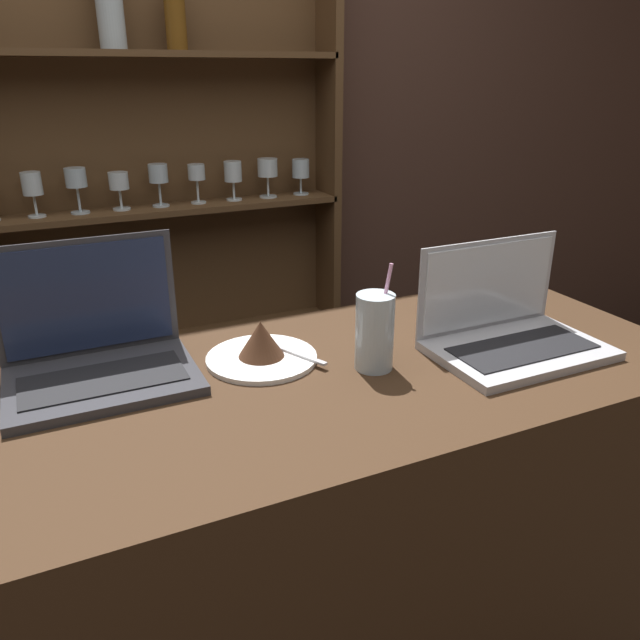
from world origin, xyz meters
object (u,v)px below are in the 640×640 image
laptop_far (508,328)px  cake_plate (261,348)px  water_glass (375,332)px  laptop_near (97,350)px

laptop_far → cake_plate: laptop_far is taller
laptop_far → cake_plate: size_ratio=1.57×
water_glass → laptop_near: bearing=158.9°
laptop_far → water_glass: 0.30m
cake_plate → water_glass: size_ratio=1.07×
laptop_near → cake_plate: laptop_near is taller
laptop_near → laptop_far: bearing=-15.9°
laptop_near → cake_plate: 0.31m
cake_plate → laptop_far: bearing=-18.1°
laptop_near → cake_plate: size_ratio=1.53×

